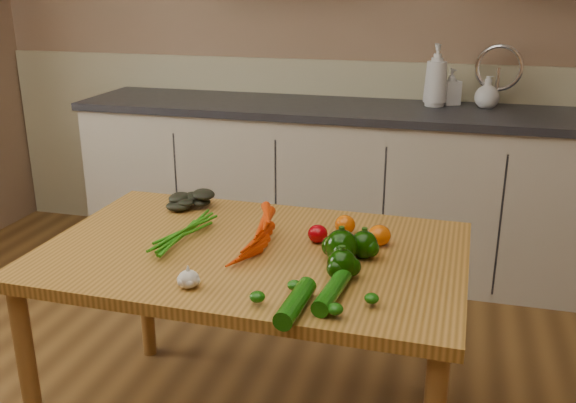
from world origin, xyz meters
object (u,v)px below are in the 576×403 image
Objects in this scene: tomato_c at (379,235)px; pepper_b at (364,245)px; leafy_greens at (189,198)px; tomato_a at (318,234)px; table at (253,271)px; zucchini_a at (332,292)px; tomato_b at (345,225)px; soap_bottle_b at (451,87)px; pepper_c at (342,264)px; soap_bottle_a at (436,75)px; garlic_bulb at (189,279)px; carrot_bunch at (234,236)px; soap_bottle_c at (487,92)px; pepper_a at (341,246)px; zucchini_b at (296,303)px.

pepper_b is at bearing -106.77° from tomato_c.
leafy_greens is 2.93× the size of tomato_a.
zucchini_a reaches higher than table.
table is 0.35m from tomato_b.
soap_bottle_b is 2.15× the size of pepper_c.
soap_bottle_a reaches higher than tomato_c.
table is 22.51× the size of garlic_bulb.
soap_bottle_b is at bearing 71.25° from carrot_bunch.
carrot_bunch is (-0.80, -1.66, -0.23)m from soap_bottle_c.
carrot_bunch is 1.30× the size of leafy_greens.
carrot_bunch is at bearing -164.58° from tomato_c.
tomato_a is (0.53, -0.18, -0.02)m from leafy_greens.
soap_bottle_c reaches higher than garlic_bulb.
pepper_a is at bearing -26.42° from leafy_greens.
soap_bottle_a is at bearing 74.15° from garlic_bulb.
soap_bottle_a is 1.70× the size of soap_bottle_b.
carrot_bunch is 0.38m from tomato_b.
leafy_greens is (-0.89, -1.43, -0.23)m from soap_bottle_b.
table is 1.85m from soap_bottle_c.
carrot_bunch reaches higher than garlic_bulb.
tomato_c is 0.35× the size of zucchini_b.
soap_bottle_a is 4.60× the size of tomato_b.
soap_bottle_c is (0.73, 1.67, 0.35)m from table.
pepper_b reaches higher than table.
tomato_a is (-0.28, -1.54, -0.32)m from soap_bottle_a.
carrot_bunch is 2.93× the size of pepper_b.
pepper_a is (-0.26, -1.75, -0.23)m from soap_bottle_b.
soap_bottle_a is 1.29× the size of carrot_bunch.
soap_bottle_c is 2.18× the size of tomato_c.
table is at bearing 155.93° from pepper_c.
table is 0.42m from tomato_c.
carrot_bunch is 3.34× the size of tomato_c.
pepper_c is (0.40, 0.17, 0.02)m from garlic_bulb.
tomato_b is (-0.05, 0.35, -0.01)m from pepper_c.
pepper_a is 1.19× the size of pepper_b.
tomato_a is at bearing 108.09° from zucchini_a.
tomato_c is at bearing -11.98° from leafy_greens.
pepper_a reaches higher than leafy_greens.
tomato_a is 0.20m from tomato_c.
tomato_b is 0.57m from zucchini_b.
zucchini_b reaches higher than zucchini_a.
tomato_b reaches higher than zucchini_b.
tomato_b is (0.60, -0.08, -0.02)m from leafy_greens.
soap_bottle_b is 0.90× the size of zucchini_b.
pepper_a is (-0.18, -1.67, -0.30)m from soap_bottle_a.
zucchini_a is at bearing 69.99° from soap_bottle_a.
table is 0.46m from leafy_greens.
soap_bottle_b is 1.84m from carrot_bunch.
carrot_bunch is at bearing 174.38° from pepper_a.
pepper_b is 1.14× the size of tomato_c.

